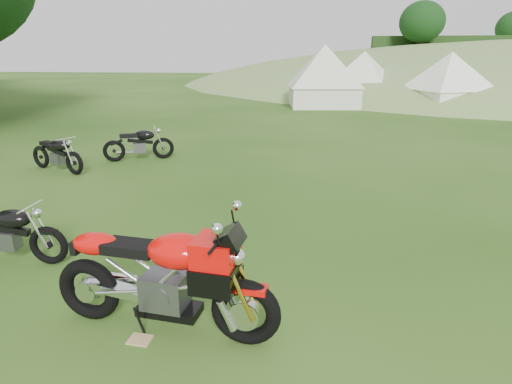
% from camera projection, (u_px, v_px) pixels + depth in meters
% --- Properties ---
extents(ground, '(120.00, 120.00, 0.00)m').
position_uv_depth(ground, '(261.00, 275.00, 5.34)').
color(ground, '#1D420E').
rests_on(ground, ground).
extents(sport_motorcycle, '(2.26, 0.81, 1.33)m').
position_uv_depth(sport_motorcycle, '(162.00, 270.00, 4.08)').
color(sport_motorcycle, red).
rests_on(sport_motorcycle, ground).
extents(plywood_board, '(0.23, 0.19, 0.02)m').
position_uv_depth(plywood_board, '(140.00, 340.00, 4.11)').
color(plywood_board, tan).
rests_on(plywood_board, ground).
extents(vintage_moto_a, '(1.64, 0.39, 0.86)m').
position_uv_depth(vintage_moto_a, '(5.00, 232.00, 5.55)').
color(vintage_moto_a, black).
rests_on(vintage_moto_a, ground).
extents(vintage_moto_c, '(1.71, 1.01, 0.89)m').
position_uv_depth(vintage_moto_c, '(56.00, 153.00, 9.93)').
color(vintage_moto_c, black).
rests_on(vintage_moto_c, ground).
extents(vintage_moto_d, '(1.73, 1.07, 0.91)m').
position_uv_depth(vintage_moto_d, '(139.00, 143.00, 10.99)').
color(vintage_moto_d, black).
rests_on(vintage_moto_d, ground).
extents(tent_left, '(3.76, 3.76, 2.92)m').
position_uv_depth(tent_left, '(324.00, 78.00, 22.25)').
color(tent_left, silver).
rests_on(tent_left, ground).
extents(tent_mid, '(4.10, 4.10, 2.74)m').
position_uv_depth(tent_mid, '(363.00, 77.00, 25.26)').
color(tent_mid, silver).
rests_on(tent_mid, ground).
extents(tent_right, '(4.06, 4.06, 2.70)m').
position_uv_depth(tent_right, '(449.00, 81.00, 21.32)').
color(tent_right, white).
rests_on(tent_right, ground).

